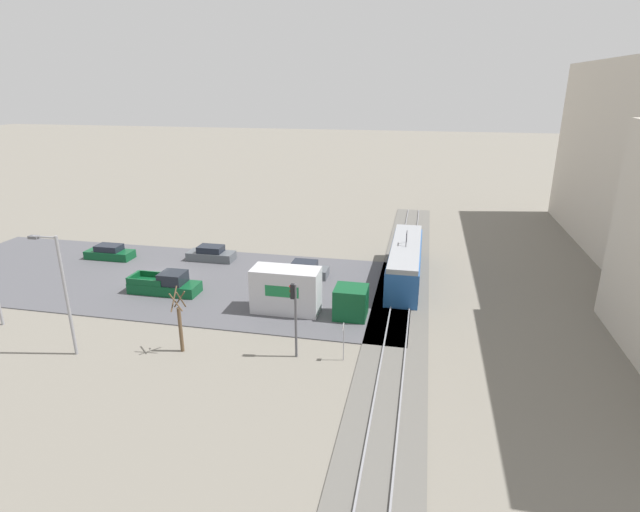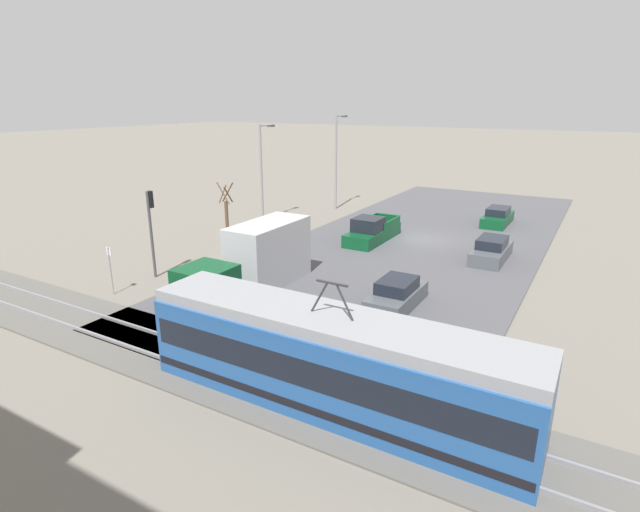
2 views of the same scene
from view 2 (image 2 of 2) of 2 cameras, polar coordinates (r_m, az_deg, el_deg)
The scene contains 14 objects.
ground_plane at distance 37.55m, azimuth 11.53°, elevation 1.79°, with size 320.00×320.00×0.00m, color slate.
road_surface at distance 37.54m, azimuth 11.54°, elevation 1.85°, with size 16.77×45.01×0.08m.
rail_bed at distance 19.65m, azimuth -10.09°, elevation -12.85°, with size 62.16×4.40×0.22m.
light_rail_tram at distance 16.69m, azimuth 1.31°, elevation -12.05°, with size 13.23×2.71×4.36m.
box_truck at distance 26.79m, azimuth -7.42°, elevation -0.56°, with size 2.36×8.80×3.45m.
pickup_truck at distance 36.37m, azimuth 5.96°, elevation 2.82°, with size 2.07×5.88×1.85m.
sedan_car_0 at distance 43.67m, azimuth 19.63°, elevation 4.19°, with size 1.84×4.71×1.41m.
sedan_car_1 at distance 24.94m, azimuth 8.74°, elevation -4.45°, with size 1.83×4.23×1.43m.
sedan_car_2 at distance 33.65m, azimuth 18.99°, elevation 0.58°, with size 1.88×4.64×1.46m.
traffic_light_pole at distance 29.84m, azimuth -18.74°, elevation 3.70°, with size 0.28×0.47×5.03m.
street_tree at distance 35.85m, azimuth -10.62°, elevation 4.45°, with size 1.06×0.88×4.45m.
street_lamp_near_crossing at distance 41.73m, azimuth -6.58°, elevation 10.08°, with size 0.36×1.95×8.04m.
street_lamp_mid_block at distance 47.07m, azimuth 1.95°, elevation 11.37°, with size 0.36×1.95×8.63m.
no_parking_sign at distance 28.27m, azimuth -22.85°, elevation -1.09°, with size 0.32×0.08×2.59m.
Camera 2 is at (-11.27, 34.44, 9.84)m, focal length 28.00 mm.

